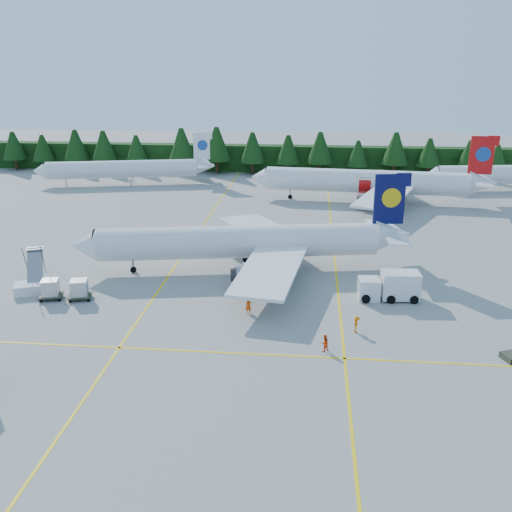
# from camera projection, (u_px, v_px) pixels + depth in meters

# --- Properties ---
(ground) EXTENTS (320.00, 320.00, 0.00)m
(ground) POSITION_uv_depth(u_px,v_px,m) (279.00, 325.00, 55.36)
(ground) COLOR gray
(ground) RESTS_ON ground
(taxi_stripe_a) EXTENTS (0.25, 120.00, 0.01)m
(taxi_stripe_a) POSITION_uv_depth(u_px,v_px,m) (183.00, 255.00, 75.49)
(taxi_stripe_a) COLOR yellow
(taxi_stripe_a) RESTS_ON ground
(taxi_stripe_b) EXTENTS (0.25, 120.00, 0.01)m
(taxi_stripe_b) POSITION_uv_depth(u_px,v_px,m) (335.00, 260.00, 73.64)
(taxi_stripe_b) COLOR yellow
(taxi_stripe_b) RESTS_ON ground
(taxi_stripe_cross) EXTENTS (80.00, 0.25, 0.01)m
(taxi_stripe_cross) POSITION_uv_depth(u_px,v_px,m) (275.00, 355.00, 49.71)
(taxi_stripe_cross) COLOR yellow
(taxi_stripe_cross) RESTS_ON ground
(treeline_hedge) EXTENTS (220.00, 4.00, 6.00)m
(treeline_hedge) POSITION_uv_depth(u_px,v_px,m) (300.00, 159.00, 131.62)
(treeline_hedge) COLOR black
(treeline_hedge) RESTS_ON ground
(airliner_navy) EXTENTS (39.60, 32.31, 11.60)m
(airliner_navy) POSITION_uv_depth(u_px,v_px,m) (233.00, 243.00, 69.06)
(airliner_navy) COLOR silver
(airliner_navy) RESTS_ON ground
(airliner_red) EXTENTS (42.25, 34.65, 12.29)m
(airliner_red) POSITION_uv_depth(u_px,v_px,m) (361.00, 182.00, 103.08)
(airliner_red) COLOR silver
(airliner_red) RESTS_ON ground
(airliner_far_left) EXTENTS (35.41, 10.74, 10.44)m
(airliner_far_left) POSITION_uv_depth(u_px,v_px,m) (117.00, 169.00, 117.67)
(airliner_far_left) COLOR silver
(airliner_far_left) RESTS_ON ground
(airliner_far_right) EXTENTS (35.35, 8.50, 10.33)m
(airliner_far_right) POSITION_uv_depth(u_px,v_px,m) (507.00, 174.00, 112.93)
(airliner_far_right) COLOR silver
(airliner_far_right) RESTS_ON ground
(airstairs) EXTENTS (5.13, 6.73, 3.98)m
(airstairs) POSITION_uv_depth(u_px,v_px,m) (36.00, 284.00, 63.20)
(airstairs) COLOR silver
(airstairs) RESTS_ON ground
(service_truck) EXTENTS (6.54, 2.73, 3.09)m
(service_truck) POSITION_uv_depth(u_px,v_px,m) (389.00, 286.00, 60.99)
(service_truck) COLOR white
(service_truck) RESTS_ON ground
(uld_pair) EXTENTS (5.94, 2.66, 1.87)m
(uld_pair) POSITION_uv_depth(u_px,v_px,m) (65.00, 289.00, 61.00)
(uld_pair) COLOR #313728
(uld_pair) RESTS_ON ground
(crew_a) EXTENTS (0.69, 0.55, 1.64)m
(crew_a) POSITION_uv_depth(u_px,v_px,m) (249.00, 306.00, 57.69)
(crew_a) COLOR #E34A04
(crew_a) RESTS_ON ground
(crew_b) EXTENTS (0.98, 0.94, 1.59)m
(crew_b) POSITION_uv_depth(u_px,v_px,m) (325.00, 343.00, 50.16)
(crew_b) COLOR #E93204
(crew_b) RESTS_ON ground
(crew_c) EXTENTS (0.62, 0.77, 1.65)m
(crew_c) POSITION_uv_depth(u_px,v_px,m) (356.00, 325.00, 53.63)
(crew_c) COLOR orange
(crew_c) RESTS_ON ground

